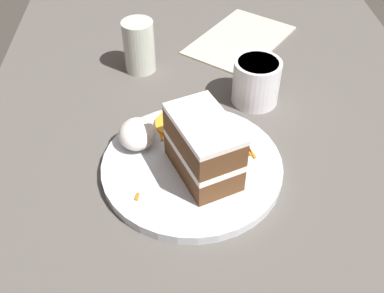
{
  "coord_description": "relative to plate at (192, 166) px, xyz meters",
  "views": [
    {
      "loc": [
        0.48,
        -0.08,
        0.55
      ],
      "look_at": [
        -0.01,
        -0.05,
        0.09
      ],
      "focal_mm": 42.0,
      "sensor_mm": 36.0,
      "label": 1
    }
  ],
  "objects": [
    {
      "name": "orange_garnish",
      "position": [
        -0.09,
        -0.02,
        0.01
      ],
      "size": [
        0.07,
        0.07,
        0.01
      ],
      "primitive_type": "cylinder",
      "color": "orange",
      "rests_on": "plate"
    },
    {
      "name": "cream_dollop",
      "position": [
        -0.05,
        -0.08,
        0.03
      ],
      "size": [
        0.07,
        0.06,
        0.04
      ],
      "primitive_type": "ellipsoid",
      "color": "white",
      "rests_on": "plate"
    },
    {
      "name": "cake_slice",
      "position": [
        0.02,
        0.02,
        0.06
      ],
      "size": [
        0.14,
        0.12,
        0.1
      ],
      "rotation": [
        0.0,
        0.0,
        1.95
      ],
      "color": "brown",
      "rests_on": "plate"
    },
    {
      "name": "menu_card",
      "position": [
        -0.39,
        0.13,
        -0.01
      ],
      "size": [
        0.29,
        0.27,
        0.0
      ],
      "primitive_type": "cube",
      "rotation": [
        0.0,
        0.0,
        0.9
      ],
      "color": "beige",
      "rests_on": "dining_table"
    },
    {
      "name": "dining_table",
      "position": [
        0.01,
        0.05,
        -0.03
      ],
      "size": [
        1.32,
        0.85,
        0.04
      ],
      "primitive_type": "cube",
      "color": "#56514C",
      "rests_on": "ground"
    },
    {
      "name": "ground_plane",
      "position": [
        0.01,
        0.05,
        -0.05
      ],
      "size": [
        6.0,
        6.0,
        0.0
      ],
      "primitive_type": "plane",
      "color": "#38332D",
      "rests_on": "ground"
    },
    {
      "name": "plate",
      "position": [
        0.0,
        0.0,
        0.0
      ],
      "size": [
        0.28,
        0.28,
        0.02
      ],
      "primitive_type": "cylinder",
      "color": "silver",
      "rests_on": "dining_table"
    },
    {
      "name": "drinking_glass",
      "position": [
        -0.29,
        -0.09,
        0.04
      ],
      "size": [
        0.06,
        0.06,
        0.1
      ],
      "color": "beige",
      "rests_on": "dining_table"
    },
    {
      "name": "carrot_shreds_scatter",
      "position": [
        -0.03,
        0.03,
        0.01
      ],
      "size": [
        0.15,
        0.19,
        0.0
      ],
      "color": "orange",
      "rests_on": "plate"
    },
    {
      "name": "coffee_mug",
      "position": [
        -0.17,
        0.13,
        0.04
      ],
      "size": [
        0.09,
        0.09,
        0.08
      ],
      "color": "white",
      "rests_on": "dining_table"
    }
  ]
}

